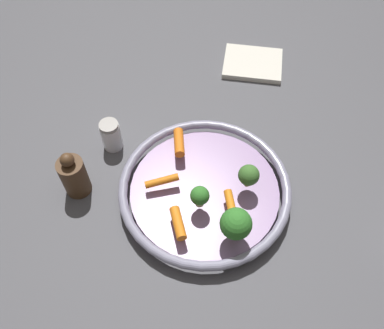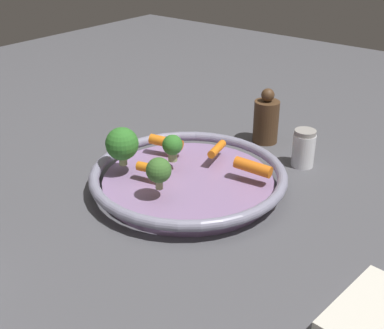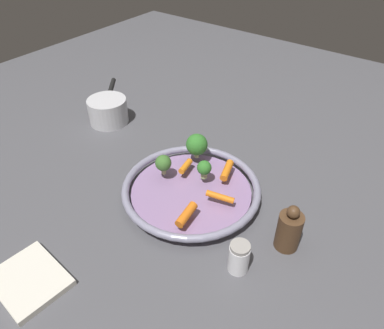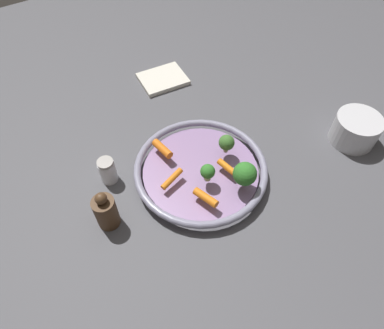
{
  "view_description": "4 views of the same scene",
  "coord_description": "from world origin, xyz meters",
  "views": [
    {
      "loc": [
        0.0,
        0.44,
        0.75
      ],
      "look_at": [
        0.03,
        -0.03,
        0.07
      ],
      "focal_mm": 38.67,
      "sensor_mm": 36.0,
      "label": 1
    },
    {
      "loc": [
        -0.62,
        -0.5,
        0.45
      ],
      "look_at": [
        -0.02,
        -0.02,
        0.06
      ],
      "focal_mm": 47.51,
      "sensor_mm": 36.0,
      "label": 2
    },
    {
      "loc": [
        0.41,
        -0.55,
        0.65
      ],
      "look_at": [
        -0.02,
        0.03,
        0.08
      ],
      "focal_mm": 33.96,
      "sensor_mm": 36.0,
      "label": 3
    },
    {
      "loc": [
        0.31,
        0.45,
        0.75
      ],
      "look_at": [
        0.02,
        -0.01,
        0.05
      ],
      "focal_mm": 32.28,
      "sensor_mm": 36.0,
      "label": 4
    }
  ],
  "objects": [
    {
      "name": "broccoli_floret_edge",
      "position": [
        0.01,
        0.04,
        0.07
      ],
      "size": [
        0.04,
        0.04,
        0.05
      ],
      "color": "#97A966",
      "rests_on": "serving_bowl"
    },
    {
      "name": "broccoli_floret_mid",
      "position": [
        -0.06,
        0.1,
        0.08
      ],
      "size": [
        0.06,
        0.06,
        0.07
      ],
      "color": "#96AA66",
      "rests_on": "serving_bowl"
    },
    {
      "name": "saucepan",
      "position": [
        -0.44,
        0.13,
        0.04
      ],
      "size": [
        0.18,
        0.2,
        0.08
      ],
      "color": "silver",
      "rests_on": "ground_plane"
    },
    {
      "name": "salt_shaker",
      "position": [
        0.21,
        -0.12,
        0.04
      ],
      "size": [
        0.04,
        0.04,
        0.07
      ],
      "color": "white",
      "rests_on": "ground_plane"
    },
    {
      "name": "ground_plane",
      "position": [
        0.0,
        0.0,
        0.0
      ],
      "size": [
        2.39,
        2.39,
        0.0
      ],
      "primitive_type": "plane",
      "color": "#4C4C51"
    },
    {
      "name": "baby_carrot_near_rim",
      "position": [
        0.09,
        0.0,
        0.05
      ],
      "size": [
        0.07,
        0.04,
        0.02
      ],
      "primitive_type": "cylinder",
      "rotation": [
        1.66,
        0.0,
        1.88
      ],
      "color": "orange",
      "rests_on": "serving_bowl"
    },
    {
      "name": "dish_towel",
      "position": [
        -0.11,
        -0.4,
        0.01
      ],
      "size": [
        0.16,
        0.14,
        0.01
      ],
      "primitive_type": "cube",
      "rotation": [
        0.0,
        0.0,
        -0.09
      ],
      "color": "silver",
      "rests_on": "ground_plane"
    },
    {
      "name": "pepper_mill",
      "position": [
        0.26,
        0.0,
        0.05
      ],
      "size": [
        0.05,
        0.05,
        0.12
      ],
      "color": "#4C331E",
      "rests_on": "ground_plane"
    },
    {
      "name": "serving_bowl",
      "position": [
        0.0,
        0.0,
        0.02
      ],
      "size": [
        0.35,
        0.35,
        0.04
      ],
      "color": "#8E709E",
      "rests_on": "ground_plane"
    },
    {
      "name": "broccoli_floret_large",
      "position": [
        -0.08,
        -0.01,
        0.07
      ],
      "size": [
        0.04,
        0.04,
        0.06
      ],
      "color": "tan",
      "rests_on": "serving_bowl"
    },
    {
      "name": "baby_carrot_right",
      "position": [
        -0.05,
        0.04,
        0.05
      ],
      "size": [
        0.03,
        0.06,
        0.02
      ],
      "primitive_type": "cylinder",
      "rotation": [
        1.6,
        0.0,
        3.35
      ],
      "color": "orange",
      "rests_on": "serving_bowl"
    },
    {
      "name": "baby_carrot_center",
      "position": [
        0.05,
        0.09,
        0.05
      ],
      "size": [
        0.04,
        0.07,
        0.02
      ],
      "primitive_type": "cylinder",
      "rotation": [
        1.51,
        0.0,
        3.44
      ],
      "color": "orange",
      "rests_on": "serving_bowl"
    },
    {
      "name": "baby_carrot_back",
      "position": [
        0.06,
        -0.1,
        0.05
      ],
      "size": [
        0.03,
        0.07,
        0.02
      ],
      "primitive_type": "cylinder",
      "rotation": [
        1.51,
        0.0,
        3.27
      ],
      "color": "orange",
      "rests_on": "serving_bowl"
    }
  ]
}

